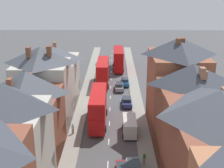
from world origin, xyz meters
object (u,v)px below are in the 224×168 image
double_decker_bus_lead (118,59)px  pedestrian_mid_left (144,158)px  car_parked_right_a (133,168)px  car_near_blue (127,101)px  car_near_silver (119,87)px  car_parked_left_a (100,61)px  double_decker_bus_far_approaching (103,72)px  pedestrian_mid_right (73,128)px  double_decker_bus_mid_street (98,107)px  car_parked_left_b (125,82)px  delivery_van (130,126)px

double_decker_bus_lead → pedestrian_mid_left: double_decker_bus_lead is taller
car_parked_right_a → car_near_blue: bearing=90.0°
car_near_silver → car_parked_right_a: bearing=-87.5°
car_parked_left_a → pedestrian_mid_left: pedestrian_mid_left is taller
car_parked_left_a → car_parked_right_a: car_parked_right_a is taller
double_decker_bus_far_approaching → pedestrian_mid_left: (6.39, -32.11, -1.78)m
double_decker_bus_lead → car_parked_right_a: double_decker_bus_lead is taller
double_decker_bus_far_approaching → pedestrian_mid_left: size_ratio=6.71×
double_decker_bus_far_approaching → pedestrian_mid_right: 24.34m
double_decker_bus_mid_street → double_decker_bus_far_approaching: (0.00, 20.03, 0.00)m
double_decker_bus_lead → car_parked_left_b: 13.47m
car_near_silver → pedestrian_mid_right: 21.20m
double_decker_bus_far_approaching → pedestrian_mid_left: 32.78m
double_decker_bus_lead → double_decker_bus_far_approaching: (-3.60, -12.40, 0.00)m
pedestrian_mid_left → car_near_silver: bearing=95.7°
car_near_silver → delivery_van: 19.68m
car_near_silver → car_parked_left_a: car_near_silver is taller
car_near_silver → car_parked_left_a: size_ratio=1.03×
pedestrian_mid_left → pedestrian_mid_right: size_ratio=1.00×
double_decker_bus_far_approaching → pedestrian_mid_right: (-3.63, -24.00, -1.78)m
car_near_silver → car_parked_right_a: (1.30, -30.06, -0.00)m
double_decker_bus_mid_street → pedestrian_mid_left: 13.78m
double_decker_bus_lead → car_near_blue: (1.31, -24.97, -1.98)m
delivery_van → car_parked_left_b: bearing=90.0°
car_near_silver → car_parked_right_a: 30.09m
delivery_van → double_decker_bus_lead: bearing=92.1°
car_parked_left_b → pedestrian_mid_left: (1.48, -31.25, 0.19)m
car_near_silver → car_parked_left_a: bearing=102.9°
car_near_silver → pedestrian_mid_left: pedestrian_mid_left is taller
car_near_blue → car_parked_left_a: size_ratio=1.06×
car_parked_left_a → pedestrian_mid_left: (7.68, -49.41, 0.20)m
double_decker_bus_mid_street → delivery_van: bearing=-36.9°
double_decker_bus_lead → car_parked_right_a: 46.60m
double_decker_bus_mid_street → pedestrian_mid_right: bearing=-132.4°
car_near_blue → car_near_silver: car_near_silver is taller
car_near_blue → pedestrian_mid_right: (-8.54, -11.43, 0.20)m
delivery_van → pedestrian_mid_left: (1.48, -8.40, -0.30)m
pedestrian_mid_left → car_near_blue: bearing=94.3°
car_parked_left_a → pedestrian_mid_right: (-2.34, -41.31, 0.20)m
double_decker_bus_lead → double_decker_bus_mid_street: same height
double_decker_bus_lead → car_parked_right_a: (1.31, -46.54, -1.98)m
double_decker_bus_mid_street → double_decker_bus_far_approaching: 20.03m
car_parked_left_a → pedestrian_mid_right: size_ratio=2.54×
car_parked_left_b → delivery_van: (0.00, -22.85, 0.50)m
delivery_van → pedestrian_mid_right: size_ratio=3.23×
car_near_blue → pedestrian_mid_left: 19.59m
car_parked_left_a → double_decker_bus_far_approaching: bearing=-85.7°
double_decker_bus_mid_street → car_parked_left_a: double_decker_bus_mid_street is taller
pedestrian_mid_left → car_parked_left_b: bearing=92.7°
double_decker_bus_far_approaching → delivery_van: bearing=-78.3°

